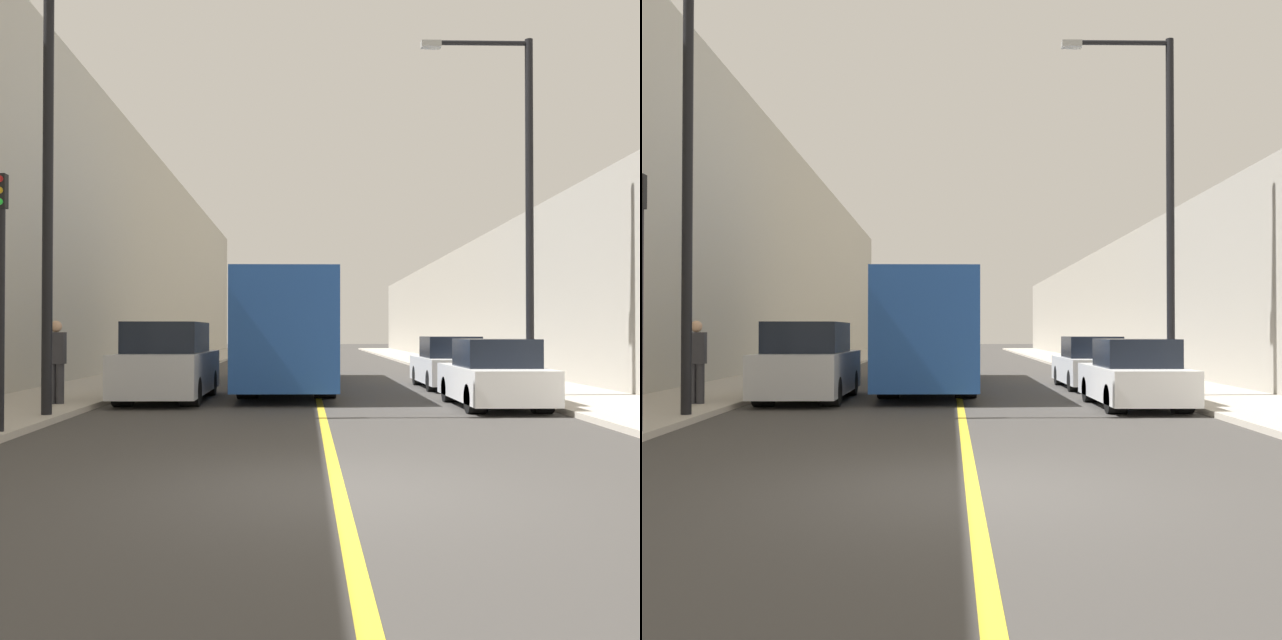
# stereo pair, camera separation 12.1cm
# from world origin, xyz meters

# --- Properties ---
(ground_plane) EXTENTS (200.00, 200.00, 0.00)m
(ground_plane) POSITION_xyz_m (0.00, 0.00, 0.00)
(ground_plane) COLOR #3F3D3A
(sidewalk_left) EXTENTS (3.00, 72.00, 0.12)m
(sidewalk_left) POSITION_xyz_m (-6.50, 30.00, 0.06)
(sidewalk_left) COLOR #B2AA9E
(sidewalk_left) RESTS_ON ground
(sidewalk_right) EXTENTS (3.00, 72.00, 0.12)m
(sidewalk_right) POSITION_xyz_m (6.50, 30.00, 0.06)
(sidewalk_right) COLOR #B2AA9E
(sidewalk_right) RESTS_ON ground
(building_row_left) EXTENTS (4.00, 72.00, 10.91)m
(building_row_left) POSITION_xyz_m (-10.01, 30.00, 5.45)
(building_row_left) COLOR #B7B2A3
(building_row_left) RESTS_ON ground
(building_row_right) EXTENTS (4.00, 72.00, 6.27)m
(building_row_right) POSITION_xyz_m (10.01, 30.00, 3.13)
(building_row_right) COLOR gray
(building_row_right) RESTS_ON ground
(road_center_line) EXTENTS (0.16, 72.00, 0.01)m
(road_center_line) POSITION_xyz_m (0.00, 30.00, 0.00)
(road_center_line) COLOR gold
(road_center_line) RESTS_ON ground
(bus) EXTENTS (2.53, 12.75, 3.24)m
(bus) POSITION_xyz_m (-0.82, 15.18, 1.74)
(bus) COLOR #1E4793
(bus) RESTS_ON ground
(parked_suv_left) EXTENTS (1.97, 4.81, 1.95)m
(parked_suv_left) POSITION_xyz_m (-3.74, 10.60, 0.90)
(parked_suv_left) COLOR silver
(parked_suv_left) RESTS_ON ground
(car_right_near) EXTENTS (1.79, 4.21, 1.55)m
(car_right_near) POSITION_xyz_m (3.91, 8.76, 0.69)
(car_right_near) COLOR silver
(car_right_near) RESTS_ON ground
(car_right_mid) EXTENTS (1.75, 4.33, 1.57)m
(car_right_mid) POSITION_xyz_m (4.03, 14.59, 0.70)
(car_right_mid) COLOR silver
(car_right_mid) RESTS_ON ground
(street_lamp_left) EXTENTS (2.83, 0.24, 8.35)m
(street_lamp_left) POSITION_xyz_m (-5.07, 6.41, 4.87)
(street_lamp_left) COLOR black
(street_lamp_left) RESTS_ON sidewalk_left
(street_lamp_right) EXTENTS (2.83, 0.24, 8.98)m
(street_lamp_right) POSITION_xyz_m (5.08, 10.62, 5.19)
(street_lamp_right) COLOR black
(street_lamp_right) RESTS_ON sidewalk_right
(pedestrian) EXTENTS (0.40, 0.26, 1.83)m
(pedestrian) POSITION_xyz_m (-5.85, 8.59, 1.07)
(pedestrian) COLOR #2D2D33
(pedestrian) RESTS_ON sidewalk_left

